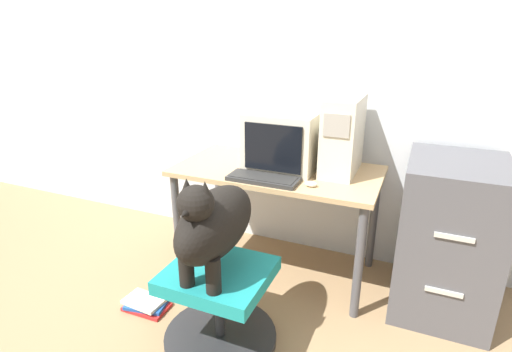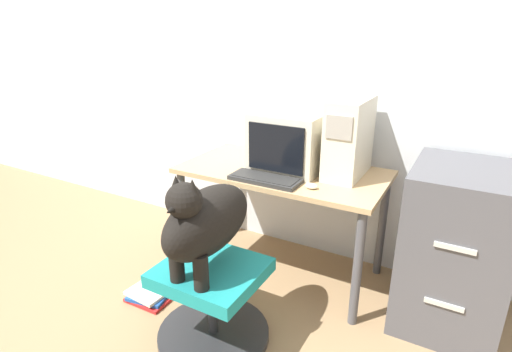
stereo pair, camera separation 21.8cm
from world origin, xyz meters
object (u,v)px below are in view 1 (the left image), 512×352
object	(u,v)px
book_stack_floor	(146,304)
crt_monitor	(286,139)
office_chair	(219,305)
keyboard	(264,179)
pc_tower	(343,135)
filing_cabinet	(448,237)
dog	(213,223)

from	to	relation	value
book_stack_floor	crt_monitor	bearing A→B (deg)	53.66
crt_monitor	office_chair	xyz separation A→B (m)	(-0.05, -0.83, -0.68)
crt_monitor	keyboard	bearing A→B (deg)	-93.62
crt_monitor	pc_tower	xyz separation A→B (m)	(0.35, 0.03, 0.05)
pc_tower	book_stack_floor	xyz separation A→B (m)	(-0.92, -0.80, -0.92)
keyboard	book_stack_floor	xyz separation A→B (m)	(-0.55, -0.47, -0.71)
filing_cabinet	pc_tower	bearing A→B (deg)	172.64
keyboard	book_stack_floor	size ratio (longest dim) A/B	1.57
office_chair	book_stack_floor	world-z (taller)	office_chair
filing_cabinet	book_stack_floor	xyz separation A→B (m)	(-1.56, -0.72, -0.42)
pc_tower	keyboard	xyz separation A→B (m)	(-0.37, -0.34, -0.21)
pc_tower	filing_cabinet	bearing A→B (deg)	-7.36
dog	book_stack_floor	xyz separation A→B (m)	(-0.52, 0.08, -0.67)
office_chair	filing_cabinet	world-z (taller)	filing_cabinet
keyboard	pc_tower	bearing A→B (deg)	42.50
pc_tower	office_chair	size ratio (longest dim) A/B	0.78
office_chair	dog	xyz separation A→B (m)	(0.00, -0.03, 0.48)
pc_tower	office_chair	xyz separation A→B (m)	(-0.40, -0.85, -0.73)
keyboard	book_stack_floor	bearing A→B (deg)	-139.83
keyboard	office_chair	bearing A→B (deg)	-93.45
pc_tower	office_chair	world-z (taller)	pc_tower
office_chair	book_stack_floor	distance (m)	0.56
crt_monitor	keyboard	world-z (taller)	crt_monitor
pc_tower	filing_cabinet	xyz separation A→B (m)	(0.64, -0.08, -0.50)
crt_monitor	keyboard	xyz separation A→B (m)	(-0.02, -0.31, -0.16)
crt_monitor	pc_tower	size ratio (longest dim) A/B	1.03
office_chair	pc_tower	bearing A→B (deg)	64.96
keyboard	dog	xyz separation A→B (m)	(-0.03, -0.54, -0.03)
book_stack_floor	filing_cabinet	bearing A→B (deg)	24.77
crt_monitor	office_chair	distance (m)	1.07
filing_cabinet	office_chair	bearing A→B (deg)	-143.46
filing_cabinet	keyboard	bearing A→B (deg)	-165.87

